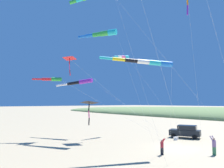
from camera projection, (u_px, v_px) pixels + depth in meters
The scene contains 12 objects.
ground_plane at pixel (177, 148), 25.51m from camera, with size 600.00×600.00×0.00m, color tan.
parked_car at pixel (186, 131), 32.87m from camera, with size 3.35×4.68×1.85m.
cooler_box at pixel (176, 138), 31.06m from camera, with size 0.62×0.42×0.42m.
person_adult_flyer at pixel (214, 145), 22.12m from camera, with size 0.49×0.61×1.87m.
person_child_green_jacket at pixel (162, 146), 22.24m from camera, with size 0.43×0.53×1.64m.
kite_delta_yellow_midlevel at pixel (89, 103), 30.36m from camera, with size 11.05×8.93×5.57m.
kite_delta_long_streamer_right at pixel (70, 59), 34.56m from camera, with size 10.22×12.08×12.37m.
kite_windsock_black_fish_shape at pixel (52, 79), 32.95m from camera, with size 12.81×14.84×8.88m.
kite_windsock_teal_far_right at pixel (79, 82), 36.15m from camera, with size 10.70×15.23×9.04m.
kite_windsock_red_high_left at pixel (102, 34), 33.99m from camera, with size 3.72×13.40×16.12m.
kite_windsock_green_low_center at pixel (147, 62), 23.57m from camera, with size 11.42×3.86×9.82m.
kite_windsock_rainbow_low_near at pixel (123, 57), 39.23m from camera, with size 4.92×11.01×13.61m.
Camera 1 is at (22.37, 15.23, 5.18)m, focal length 35.88 mm.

